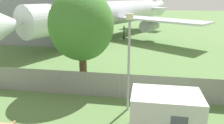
% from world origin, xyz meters
% --- Properties ---
extents(hangar_building, '(28.38, 15.73, 14.51)m').
position_xyz_m(hangar_building, '(-22.42, 33.64, 6.46)').
color(hangar_building, '#8E939E').
rests_on(hangar_building, ground).
extents(perimeter_fence, '(56.07, 0.07, 2.02)m').
position_xyz_m(perimeter_fence, '(-0.00, 9.85, 1.01)').
color(perimeter_fence, gray).
rests_on(perimeter_fence, ground).
extents(airplane, '(33.39, 41.22, 13.25)m').
position_xyz_m(airplane, '(-5.33, 34.59, 4.48)').
color(airplane, silver).
rests_on(airplane, ground).
extents(portable_cabin, '(3.85, 2.46, 2.59)m').
position_xyz_m(portable_cabin, '(3.15, 5.57, 1.30)').
color(portable_cabin, silver).
rests_on(portable_cabin, ground).
extents(tree_near_hangar, '(5.47, 5.47, 8.36)m').
position_xyz_m(tree_near_hangar, '(-3.56, 12.05, 5.32)').
color(tree_near_hangar, brown).
rests_on(tree_near_hangar, ground).
extents(light_mast, '(0.44, 0.44, 6.66)m').
position_xyz_m(light_mast, '(0.80, 8.19, 4.16)').
color(light_mast, '#99999E').
rests_on(light_mast, ground).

